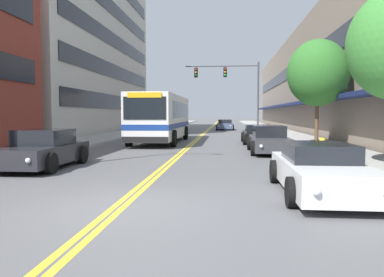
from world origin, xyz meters
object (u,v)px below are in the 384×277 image
at_px(city_bus, 162,116).
at_px(car_dark_grey_parked_right_far, 269,140).
at_px(car_charcoal_parked_left_near, 43,150).
at_px(fire_hydrant, 322,148).
at_px(street_tree_right_mid, 318,73).
at_px(car_white_parked_right_foreground, 320,170).
at_px(car_beige_parked_left_mid, 156,128).
at_px(car_slate_blue_moving_lead, 225,125).
at_px(car_black_parked_right_mid, 258,135).
at_px(traffic_signal_mast, 233,83).
at_px(car_navy_parked_left_far, 167,126).

distance_m(city_bus, car_dark_grey_parked_right_far, 9.23).
height_order(car_charcoal_parked_left_near, car_dark_grey_parked_right_far, car_charcoal_parked_left_near).
height_order(car_charcoal_parked_left_near, fire_hydrant, car_charcoal_parked_left_near).
xyz_separation_m(city_bus, car_charcoal_parked_left_near, (-2.14, -12.41, -1.14)).
bearing_deg(street_tree_right_mid, car_white_parked_right_foreground, -102.79).
bearing_deg(fire_hydrant, car_charcoal_parked_left_near, -167.35).
bearing_deg(city_bus, car_beige_parked_left_mid, 103.23).
height_order(car_slate_blue_moving_lead, street_tree_right_mid, street_tree_right_mid).
xyz_separation_m(city_bus, car_white_parked_right_foreground, (6.62, -15.99, -1.19)).
xyz_separation_m(car_black_parked_right_mid, fire_hydrant, (1.69, -9.69, 0.01)).
distance_m(traffic_signal_mast, street_tree_right_mid, 14.82).
xyz_separation_m(car_navy_parked_left_far, street_tree_right_mid, (11.81, -18.70, 3.65)).
bearing_deg(traffic_signal_mast, car_dark_grey_parked_right_far, -85.23).
bearing_deg(traffic_signal_mast, car_navy_parked_left_far, 147.33).
height_order(car_white_parked_right_foreground, street_tree_right_mid, street_tree_right_mid).
distance_m(car_white_parked_right_foreground, fire_hydrant, 6.07).
distance_m(city_bus, car_black_parked_right_mid, 6.56).
xyz_separation_m(city_bus, street_tree_right_mid, (9.60, -2.86, 2.50)).
bearing_deg(car_black_parked_right_mid, car_beige_parked_left_mid, 131.17).
relative_size(car_beige_parked_left_mid, car_white_parked_right_foreground, 0.99).
relative_size(car_white_parked_right_foreground, car_dark_grey_parked_right_far, 0.98).
bearing_deg(traffic_signal_mast, car_black_parked_right_mid, -82.97).
xyz_separation_m(car_white_parked_right_foreground, car_black_parked_right_mid, (-0.18, 15.58, -0.00)).
height_order(car_beige_parked_left_mid, street_tree_right_mid, street_tree_right_mid).
xyz_separation_m(car_charcoal_parked_left_near, car_dark_grey_parked_right_far, (8.62, 5.94, -0.01)).
distance_m(car_beige_parked_left_mid, street_tree_right_mid, 17.50).
relative_size(traffic_signal_mast, fire_hydrant, 8.61).
height_order(car_dark_grey_parked_right_far, fire_hydrant, car_dark_grey_parked_right_far).
height_order(car_charcoal_parked_left_near, car_black_parked_right_mid, car_charcoal_parked_left_near).
bearing_deg(car_slate_blue_moving_lead, fire_hydrant, -82.67).
xyz_separation_m(city_bus, fire_hydrant, (8.12, -10.11, -1.19)).
distance_m(car_white_parked_right_foreground, car_dark_grey_parked_right_far, 9.52).
bearing_deg(car_white_parked_right_foreground, fire_hydrant, 75.63).
relative_size(city_bus, car_dark_grey_parked_right_far, 2.24).
relative_size(car_beige_parked_left_mid, car_dark_grey_parked_right_far, 0.96).
relative_size(car_charcoal_parked_left_near, fire_hydrant, 5.32).
relative_size(car_navy_parked_left_far, car_black_parked_right_mid, 1.06).
height_order(city_bus, car_navy_parked_left_far, city_bus).
xyz_separation_m(city_bus, car_navy_parked_left_far, (-2.21, 15.84, -1.15)).
distance_m(car_black_parked_right_mid, car_dark_grey_parked_right_far, 6.06).
bearing_deg(city_bus, car_slate_blue_moving_lead, 78.37).
bearing_deg(car_white_parked_right_foreground, street_tree_right_mid, 77.21).
xyz_separation_m(car_white_parked_right_foreground, street_tree_right_mid, (2.98, 13.13, 3.69)).
bearing_deg(car_white_parked_right_foreground, car_slate_blue_moving_lead, 93.80).
height_order(city_bus, traffic_signal_mast, traffic_signal_mast).
bearing_deg(fire_hydrant, car_beige_parked_left_mid, 117.84).
distance_m(car_charcoal_parked_left_near, car_black_parked_right_mid, 14.75).
bearing_deg(car_navy_parked_left_far, car_white_parked_right_foreground, -74.50).
bearing_deg(car_white_parked_right_foreground, car_dark_grey_parked_right_far, 90.82).
relative_size(car_dark_grey_parked_right_far, street_tree_right_mid, 0.79).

